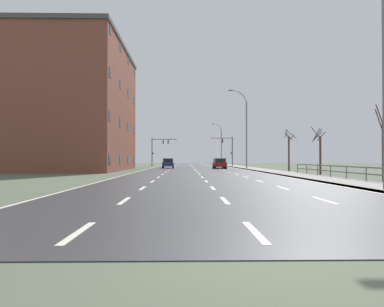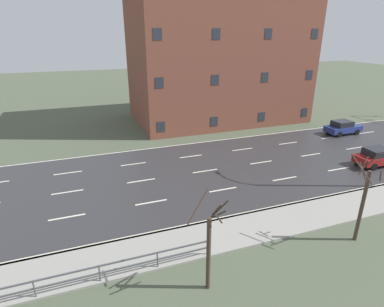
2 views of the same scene
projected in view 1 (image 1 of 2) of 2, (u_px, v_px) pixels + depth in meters
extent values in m
cube|color=#4C5642|center=(194.00, 169.00, 53.17)|extent=(160.00, 160.00, 0.12)
cube|color=#303033|center=(193.00, 167.00, 65.17)|extent=(14.00, 120.00, 0.02)
cube|color=beige|center=(78.00, 232.00, 7.12)|extent=(0.16, 2.20, 0.01)
cube|color=beige|center=(124.00, 201.00, 12.51)|extent=(0.16, 2.20, 0.01)
cube|color=beige|center=(143.00, 188.00, 17.91)|extent=(0.16, 2.20, 0.01)
cube|color=beige|center=(152.00, 181.00, 23.31)|extent=(0.16, 2.20, 0.01)
cube|color=beige|center=(159.00, 177.00, 28.71)|extent=(0.16, 2.20, 0.01)
cube|color=beige|center=(163.00, 174.00, 34.11)|extent=(0.16, 2.20, 0.01)
cube|color=beige|center=(166.00, 172.00, 39.51)|extent=(0.16, 2.20, 0.01)
cube|color=beige|center=(168.00, 171.00, 44.90)|extent=(0.16, 2.20, 0.01)
cube|color=beige|center=(170.00, 169.00, 50.30)|extent=(0.16, 2.20, 0.01)
cube|color=beige|center=(171.00, 168.00, 55.70)|extent=(0.16, 2.20, 0.01)
cube|color=beige|center=(173.00, 168.00, 61.10)|extent=(0.16, 2.20, 0.01)
cube|color=beige|center=(174.00, 167.00, 66.50)|extent=(0.16, 2.20, 0.01)
cube|color=beige|center=(174.00, 166.00, 71.90)|extent=(0.16, 2.20, 0.01)
cube|color=beige|center=(175.00, 166.00, 77.29)|extent=(0.16, 2.20, 0.01)
cube|color=beige|center=(176.00, 165.00, 82.69)|extent=(0.16, 2.20, 0.01)
cube|color=beige|center=(176.00, 165.00, 88.09)|extent=(0.16, 2.20, 0.01)
cube|color=beige|center=(177.00, 165.00, 93.49)|extent=(0.16, 2.20, 0.01)
cube|color=beige|center=(177.00, 164.00, 98.89)|extent=(0.16, 2.20, 0.01)
cube|color=beige|center=(178.00, 164.00, 104.29)|extent=(0.16, 2.20, 0.01)
cube|color=beige|center=(178.00, 164.00, 109.68)|extent=(0.16, 2.20, 0.01)
cube|color=beige|center=(178.00, 164.00, 115.08)|extent=(0.16, 2.20, 0.01)
cube|color=beige|center=(179.00, 163.00, 120.48)|extent=(0.16, 2.20, 0.01)
cube|color=beige|center=(255.00, 232.00, 7.18)|extent=(0.16, 2.20, 0.01)
cube|color=beige|center=(225.00, 201.00, 12.58)|extent=(0.16, 2.20, 0.01)
cube|color=beige|center=(213.00, 188.00, 17.98)|extent=(0.16, 2.20, 0.01)
cube|color=beige|center=(206.00, 181.00, 23.38)|extent=(0.16, 2.20, 0.01)
cube|color=beige|center=(202.00, 177.00, 28.78)|extent=(0.16, 2.20, 0.01)
cube|color=beige|center=(200.00, 174.00, 34.18)|extent=(0.16, 2.20, 0.01)
cube|color=beige|center=(198.00, 172.00, 39.57)|extent=(0.16, 2.20, 0.01)
cube|color=beige|center=(196.00, 171.00, 44.97)|extent=(0.16, 2.20, 0.01)
cube|color=beige|center=(195.00, 169.00, 50.37)|extent=(0.16, 2.20, 0.01)
cube|color=beige|center=(194.00, 168.00, 55.77)|extent=(0.16, 2.20, 0.01)
cube|color=beige|center=(193.00, 168.00, 61.17)|extent=(0.16, 2.20, 0.01)
cube|color=beige|center=(193.00, 167.00, 66.57)|extent=(0.16, 2.20, 0.01)
cube|color=beige|center=(192.00, 166.00, 71.96)|extent=(0.16, 2.20, 0.01)
cube|color=beige|center=(191.00, 166.00, 77.36)|extent=(0.16, 2.20, 0.01)
cube|color=beige|center=(191.00, 165.00, 82.76)|extent=(0.16, 2.20, 0.01)
cube|color=beige|center=(191.00, 165.00, 88.16)|extent=(0.16, 2.20, 0.01)
cube|color=beige|center=(190.00, 165.00, 93.56)|extent=(0.16, 2.20, 0.01)
cube|color=beige|center=(190.00, 164.00, 98.96)|extent=(0.16, 2.20, 0.01)
cube|color=beige|center=(190.00, 164.00, 104.35)|extent=(0.16, 2.20, 0.01)
cube|color=beige|center=(190.00, 164.00, 109.75)|extent=(0.16, 2.20, 0.01)
cube|color=beige|center=(189.00, 164.00, 115.15)|extent=(0.16, 2.20, 0.01)
cube|color=beige|center=(189.00, 163.00, 120.55)|extent=(0.16, 2.20, 0.01)
cube|color=beige|center=(324.00, 200.00, 12.65)|extent=(0.16, 2.20, 0.01)
cube|color=beige|center=(283.00, 188.00, 18.05)|extent=(0.16, 2.20, 0.01)
cube|color=beige|center=(260.00, 181.00, 23.45)|extent=(0.16, 2.20, 0.01)
cube|color=beige|center=(246.00, 177.00, 28.85)|extent=(0.16, 2.20, 0.01)
cube|color=beige|center=(236.00, 174.00, 34.24)|extent=(0.16, 2.20, 0.01)
cube|color=beige|center=(229.00, 172.00, 39.64)|extent=(0.16, 2.20, 0.01)
cube|color=beige|center=(224.00, 171.00, 45.04)|extent=(0.16, 2.20, 0.01)
cube|color=beige|center=(220.00, 169.00, 50.44)|extent=(0.16, 2.20, 0.01)
cube|color=beige|center=(217.00, 168.00, 55.84)|extent=(0.16, 2.20, 0.01)
cube|color=beige|center=(214.00, 168.00, 61.24)|extent=(0.16, 2.20, 0.01)
cube|color=beige|center=(211.00, 167.00, 66.63)|extent=(0.16, 2.20, 0.01)
cube|color=beige|center=(209.00, 166.00, 72.03)|extent=(0.16, 2.20, 0.01)
cube|color=beige|center=(208.00, 166.00, 77.43)|extent=(0.16, 2.20, 0.01)
cube|color=beige|center=(206.00, 165.00, 82.83)|extent=(0.16, 2.20, 0.01)
cube|color=beige|center=(205.00, 165.00, 88.23)|extent=(0.16, 2.20, 0.01)
cube|color=beige|center=(204.00, 165.00, 93.63)|extent=(0.16, 2.20, 0.01)
cube|color=beige|center=(203.00, 164.00, 99.02)|extent=(0.16, 2.20, 0.01)
cube|color=beige|center=(202.00, 164.00, 104.42)|extent=(0.16, 2.20, 0.01)
cube|color=beige|center=(201.00, 164.00, 109.82)|extent=(0.16, 2.20, 0.01)
cube|color=beige|center=(200.00, 164.00, 115.22)|extent=(0.16, 2.20, 0.01)
cube|color=beige|center=(200.00, 163.00, 120.62)|extent=(0.16, 2.20, 0.01)
cube|color=beige|center=(230.00, 167.00, 65.30)|extent=(0.16, 120.00, 0.01)
cube|color=beige|center=(155.00, 167.00, 65.03)|extent=(0.16, 120.00, 0.01)
cube|color=gray|center=(240.00, 167.00, 65.33)|extent=(3.00, 120.00, 0.12)
cube|color=slate|center=(232.00, 167.00, 65.30)|extent=(0.16, 120.00, 0.12)
cube|color=#515459|center=(366.00, 167.00, 22.35)|extent=(0.06, 27.29, 0.08)
cube|color=#515459|center=(366.00, 174.00, 22.34)|extent=(0.06, 27.29, 0.08)
cylinder|color=#515459|center=(366.00, 175.00, 22.34)|extent=(0.07, 0.07, 1.00)
cylinder|color=#515459|center=(346.00, 173.00, 25.07)|extent=(0.07, 0.07, 1.00)
cylinder|color=#515459|center=(331.00, 172.00, 27.80)|extent=(0.07, 0.07, 1.00)
cylinder|color=#515459|center=(318.00, 170.00, 30.53)|extent=(0.07, 0.07, 1.00)
cylinder|color=#515459|center=(307.00, 170.00, 33.25)|extent=(0.07, 0.07, 1.00)
cylinder|color=#515459|center=(297.00, 169.00, 35.98)|extent=(0.07, 0.07, 1.00)
cylinder|color=slate|center=(247.00, 135.00, 52.61)|extent=(0.20, 0.20, 9.82)
cylinder|color=slate|center=(245.00, 99.00, 52.68)|extent=(0.55, 0.11, 1.00)
cylinder|color=slate|center=(240.00, 93.00, 52.68)|extent=(0.93, 0.11, 0.70)
cylinder|color=slate|center=(234.00, 91.00, 52.67)|extent=(1.06, 0.11, 0.29)
cube|color=#333335|center=(230.00, 90.00, 52.66)|extent=(0.56, 0.24, 0.12)
cylinder|color=slate|center=(221.00, 147.00, 88.98)|extent=(0.20, 0.20, 8.67)
cylinder|color=slate|center=(221.00, 128.00, 89.05)|extent=(0.49, 0.11, 0.89)
cylinder|color=slate|center=(218.00, 125.00, 89.05)|extent=(0.82, 0.11, 0.62)
cylinder|color=slate|center=(215.00, 124.00, 89.04)|extent=(0.93, 0.11, 0.27)
cube|color=#333335|center=(213.00, 124.00, 89.03)|extent=(0.56, 0.24, 0.12)
cylinder|color=#38383A|center=(232.00, 152.00, 70.75)|extent=(0.18, 0.18, 5.83)
cylinder|color=#38383A|center=(221.00, 138.00, 70.75)|extent=(4.27, 0.12, 0.12)
cube|color=black|center=(223.00, 141.00, 70.74)|extent=(0.20, 0.28, 0.80)
sphere|color=red|center=(223.00, 140.00, 70.60)|extent=(0.14, 0.14, 0.14)
sphere|color=#2D2D2D|center=(223.00, 141.00, 70.59)|extent=(0.14, 0.14, 0.14)
sphere|color=#2D2D2D|center=(223.00, 142.00, 70.59)|extent=(0.14, 0.14, 0.14)
cube|color=black|center=(231.00, 153.00, 70.69)|extent=(0.18, 0.12, 0.32)
cylinder|color=#38383A|center=(152.00, 152.00, 71.07)|extent=(0.18, 0.18, 5.63)
cylinder|color=#38383A|center=(164.00, 139.00, 71.16)|extent=(4.89, 0.12, 0.12)
cube|color=black|center=(163.00, 142.00, 71.15)|extent=(0.20, 0.28, 0.80)
sphere|color=#2D2D2D|center=(163.00, 141.00, 71.00)|extent=(0.14, 0.14, 0.14)
sphere|color=#2D2D2D|center=(163.00, 142.00, 71.00)|extent=(0.14, 0.14, 0.14)
sphere|color=green|center=(163.00, 143.00, 70.99)|extent=(0.14, 0.14, 0.14)
cube|color=black|center=(168.00, 142.00, 71.16)|extent=(0.20, 0.28, 0.80)
sphere|color=#2D2D2D|center=(168.00, 141.00, 71.02)|extent=(0.14, 0.14, 0.14)
sphere|color=#2D2D2D|center=(168.00, 142.00, 71.01)|extent=(0.14, 0.14, 0.14)
sphere|color=green|center=(168.00, 143.00, 71.01)|extent=(0.14, 0.14, 0.14)
cube|color=black|center=(153.00, 153.00, 71.02)|extent=(0.18, 0.12, 0.32)
cube|color=maroon|center=(220.00, 164.00, 54.29)|extent=(1.90, 4.16, 0.64)
cube|color=black|center=(220.00, 160.00, 54.05)|extent=(1.63, 2.05, 0.60)
cube|color=slate|center=(220.00, 160.00, 55.00)|extent=(1.41, 0.13, 0.51)
cylinder|color=black|center=(225.00, 166.00, 55.54)|extent=(0.24, 0.67, 0.66)
cylinder|color=black|center=(214.00, 166.00, 55.57)|extent=(0.24, 0.67, 0.66)
cylinder|color=black|center=(226.00, 167.00, 53.00)|extent=(0.24, 0.67, 0.66)
cylinder|color=black|center=(215.00, 167.00, 53.02)|extent=(0.24, 0.67, 0.66)
cube|color=red|center=(216.00, 165.00, 52.27)|extent=(0.16, 0.05, 0.14)
cube|color=red|center=(226.00, 165.00, 52.25)|extent=(0.16, 0.05, 0.14)
cube|color=maroon|center=(218.00, 164.00, 60.09)|extent=(1.96, 4.18, 0.64)
cube|color=black|center=(218.00, 160.00, 59.85)|extent=(1.66, 2.07, 0.60)
cube|color=slate|center=(218.00, 160.00, 60.80)|extent=(1.41, 0.15, 0.51)
cylinder|color=black|center=(223.00, 166.00, 61.33)|extent=(0.25, 0.67, 0.66)
cylinder|color=black|center=(213.00, 166.00, 61.38)|extent=(0.25, 0.67, 0.66)
cylinder|color=black|center=(224.00, 166.00, 58.79)|extent=(0.25, 0.67, 0.66)
cylinder|color=black|center=(214.00, 166.00, 58.84)|extent=(0.25, 0.67, 0.66)
cube|color=red|center=(215.00, 164.00, 58.08)|extent=(0.16, 0.05, 0.14)
cube|color=red|center=(223.00, 164.00, 58.04)|extent=(0.16, 0.05, 0.14)
cube|color=navy|center=(168.00, 164.00, 58.03)|extent=(1.84, 4.13, 0.64)
cube|color=black|center=(168.00, 160.00, 57.79)|extent=(1.60, 2.03, 0.60)
cube|color=slate|center=(168.00, 160.00, 58.74)|extent=(1.41, 0.11, 0.51)
cylinder|color=black|center=(173.00, 166.00, 59.33)|extent=(0.23, 0.66, 0.66)
cylinder|color=black|center=(163.00, 166.00, 59.27)|extent=(0.23, 0.66, 0.66)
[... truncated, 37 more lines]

